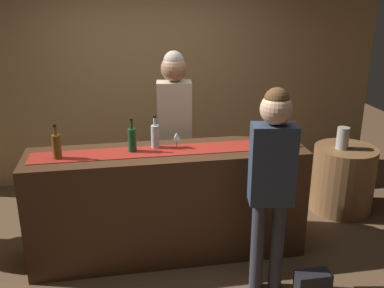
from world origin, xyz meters
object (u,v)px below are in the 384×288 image
wine_bottle_amber (57,146)px  round_side_table (343,179)px  wine_glass_near_customer (177,137)px  wine_glass_mid_counter (287,135)px  wine_bottle_green (132,140)px  wine_bottle_clear (155,136)px  handbag (313,284)px  bartender (175,119)px  vase_on_side_table (343,138)px  customer_sipping (272,171)px

wine_bottle_amber → round_side_table: wine_bottle_amber is taller
wine_glass_near_customer → wine_glass_mid_counter: bearing=-7.6°
wine_bottle_green → wine_glass_mid_counter: 1.39m
wine_bottle_clear → wine_glass_near_customer: size_ratio=2.10×
round_side_table → handbag: size_ratio=2.64×
wine_bottle_green → bartender: 0.71m
vase_on_side_table → wine_bottle_green: bearing=-168.0°
wine_glass_mid_counter → handbag: bearing=-91.3°
wine_bottle_clear → wine_bottle_green: (-0.21, -0.06, 0.00)m
customer_sipping → wine_glass_mid_counter: bearing=69.1°
wine_glass_near_customer → wine_glass_mid_counter: 1.00m
round_side_table → wine_bottle_clear: bearing=-168.5°
wine_bottle_clear → handbag: 1.81m
wine_bottle_clear → wine_glass_mid_counter: size_ratio=2.10×
wine_bottle_green → wine_glass_mid_counter: size_ratio=2.10×
wine_bottle_amber → bartender: size_ratio=0.17×
wine_bottle_green → customer_sipping: size_ratio=0.18×
wine_bottle_amber → vase_on_side_table: 2.95m
wine_glass_mid_counter → customer_sipping: 0.71m
wine_bottle_green → bartender: bartender is taller
wine_glass_near_customer → handbag: 1.68m
wine_bottle_amber → vase_on_side_table: size_ratio=1.26×
wine_bottle_amber → wine_glass_near_customer: 1.03m
wine_bottle_clear → round_side_table: 2.30m
customer_sipping → vase_on_side_table: 1.73m
wine_bottle_amber → round_side_table: 3.11m
wine_glass_near_customer → vase_on_side_table: 1.94m
wine_glass_near_customer → round_side_table: wine_glass_near_customer is taller
wine_bottle_clear → handbag: bearing=-39.0°
wine_bottle_green → wine_bottle_amber: bearing=-174.3°
vase_on_side_table → wine_bottle_clear: bearing=-168.5°
round_side_table → customer_sipping: bearing=-137.4°
wine_glass_near_customer → round_side_table: 2.13m
wine_bottle_clear → customer_sipping: customer_sipping is taller
wine_bottle_clear → round_side_table: size_ratio=0.41×
customer_sipping → handbag: size_ratio=6.10×
wine_glass_mid_counter → wine_bottle_clear: bearing=172.3°
wine_bottle_amber → bartender: bartender is taller
wine_bottle_clear → handbag: size_ratio=1.08×
wine_bottle_clear → vase_on_side_table: bearing=11.5°
customer_sipping → vase_on_side_table: customer_sipping is taller
wine_glass_mid_counter → customer_sipping: size_ratio=0.08×
wine_glass_near_customer → vase_on_side_table: bearing=13.5°
wine_bottle_green → round_side_table: wine_bottle_green is taller
wine_glass_mid_counter → vase_on_side_table: 1.09m
bartender → handbag: 1.99m
handbag → bartender: bearing=122.7°
wine_bottle_clear → wine_glass_mid_counter: wine_bottle_clear is taller
round_side_table → wine_glass_mid_counter: bearing=-147.9°
wine_bottle_green → vase_on_side_table: 2.33m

